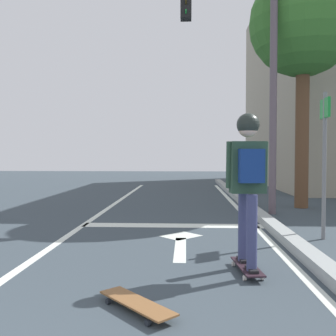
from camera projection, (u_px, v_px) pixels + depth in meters
name	position (u px, v px, depth m)	size (l,w,h in m)	color
lane_line_center	(74.00, 231.00, 6.55)	(0.12, 20.00, 0.01)	silver
lane_line_curbside	(262.00, 233.00, 6.40)	(0.12, 20.00, 0.01)	silver
stop_bar	(173.00, 225.00, 7.09)	(3.33, 0.40, 0.01)	silver
lane_arrow_stem	(180.00, 249.00, 5.33)	(0.16, 1.40, 0.01)	silver
lane_arrow_head	(181.00, 236.00, 6.18)	(0.56, 0.44, 0.01)	silver
curb_strip	(277.00, 229.00, 6.38)	(0.24, 24.00, 0.14)	#979D9D
skateboard	(247.00, 267.00, 4.25)	(0.28, 0.78, 0.08)	black
skater	(248.00, 169.00, 4.19)	(0.47, 0.63, 1.69)	#3B406D
spare_skateboard	(137.00, 303.00, 3.20)	(0.73, 0.76, 0.08)	brown
traffic_signal_mast	(237.00, 51.00, 8.39)	(3.91, 0.34, 5.43)	#5F525A
street_sign_post	(325.00, 143.00, 5.89)	(0.07, 0.44, 2.28)	slate
roadside_tree	(303.00, 25.00, 9.33)	(2.62, 2.62, 5.85)	brown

